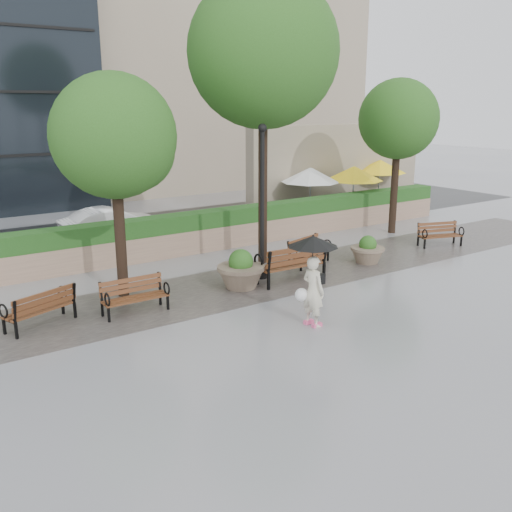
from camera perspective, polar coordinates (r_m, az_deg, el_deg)
ground at (r=14.09m, az=6.98°, el=-5.55°), size 100.00×100.00×0.00m
cobble_strip at (r=16.32m, az=0.01°, el=-2.51°), size 28.00×3.20×0.01m
hedge_wall at (r=19.46m, az=-6.70°, el=2.29°), size 24.00×0.80×1.35m
cafe_wall at (r=27.15m, az=8.25°, el=8.71°), size 10.00×0.60×4.00m
cafe_hedge at (r=25.46m, az=10.64°, el=4.66°), size 8.00×0.50×0.90m
asphalt_street at (r=23.14m, az=-11.32°, el=2.46°), size 40.00×7.00×0.00m
bldg_stone at (r=38.17m, az=-5.07°, el=22.64°), size 18.00×10.00×20.00m
bench_0 at (r=13.92m, az=-20.72°, el=-5.58°), size 1.73×1.17×0.87m
bench_1 at (r=14.12m, az=-11.97°, el=-4.65°), size 1.59×0.65×0.85m
bench_2 at (r=16.20m, az=3.57°, el=-1.51°), size 2.06×0.89×1.09m
bench_3 at (r=17.98m, az=5.31°, el=-0.09°), size 1.69×1.04×0.85m
bench_4 at (r=21.27m, az=17.88°, el=1.60°), size 1.65×1.08×0.83m
planter_left at (r=15.62m, az=-1.52°, el=-1.71°), size 1.31×1.31×1.10m
planter_right at (r=18.41m, az=11.08°, el=0.36°), size 1.07×1.07×0.90m
lamppost at (r=16.11m, az=0.62°, el=4.38°), size 0.28×0.28×4.40m
tree_0 at (r=14.89m, az=-13.56°, el=11.18°), size 3.24×3.11×5.70m
tree_1 at (r=17.76m, az=1.00°, el=19.19°), size 4.45×4.45×8.60m
tree_2 at (r=22.72m, az=14.17°, el=12.85°), size 3.14×2.99×5.85m
patio_umb_white at (r=24.30m, az=5.48°, el=8.04°), size 2.50×2.50×2.30m
patio_umb_yellow_a at (r=25.09m, az=9.77°, el=8.11°), size 2.50×2.50×2.30m
patio_umb_yellow_b at (r=28.15m, az=12.27°, el=8.72°), size 2.50×2.50×2.30m
car_right at (r=21.63m, az=-14.17°, el=3.09°), size 3.77×1.34×1.24m
pedestrian at (r=12.84m, az=5.71°, el=-1.58°), size 1.14×1.14×2.09m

